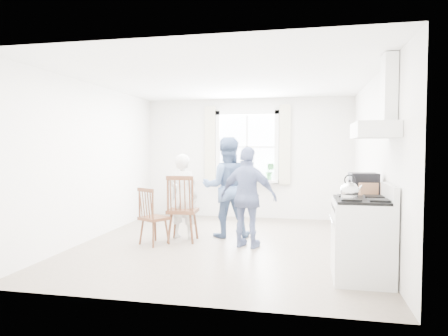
% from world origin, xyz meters
% --- Properties ---
extents(room_shell, '(4.62, 5.12, 2.64)m').
position_xyz_m(room_shell, '(0.00, 0.00, 1.30)').
color(room_shell, gray).
rests_on(room_shell, ground).
extents(window_assembly, '(1.88, 0.24, 1.70)m').
position_xyz_m(window_assembly, '(0.00, 2.45, 1.46)').
color(window_assembly, white).
rests_on(window_assembly, room_shell).
extents(range_hood, '(0.45, 0.76, 0.94)m').
position_xyz_m(range_hood, '(2.07, -1.35, 1.90)').
color(range_hood, white).
rests_on(range_hood, room_shell).
extents(shelf_unit, '(0.40, 0.30, 0.80)m').
position_xyz_m(shelf_unit, '(-1.40, 2.33, 0.40)').
color(shelf_unit, slate).
rests_on(shelf_unit, ground).
extents(gas_stove, '(0.68, 0.76, 1.12)m').
position_xyz_m(gas_stove, '(1.91, -1.35, 0.48)').
color(gas_stove, silver).
rests_on(gas_stove, ground).
extents(kettle, '(0.20, 0.20, 0.29)m').
position_xyz_m(kettle, '(1.75, -1.45, 1.05)').
color(kettle, silver).
rests_on(kettle, gas_stove).
extents(low_cabinet, '(0.50, 0.55, 0.90)m').
position_xyz_m(low_cabinet, '(1.98, -0.65, 0.45)').
color(low_cabinet, white).
rests_on(low_cabinet, ground).
extents(stereo_stack, '(0.37, 0.33, 0.31)m').
position_xyz_m(stereo_stack, '(2.00, -0.72, 1.05)').
color(stereo_stack, black).
rests_on(stereo_stack, low_cabinet).
extents(cardboard_box, '(0.36, 0.30, 0.20)m').
position_xyz_m(cardboard_box, '(2.05, -0.79, 1.00)').
color(cardboard_box, '#A4714F').
rests_on(cardboard_box, low_cabinet).
extents(windsor_chair_a, '(0.50, 0.49, 1.10)m').
position_xyz_m(windsor_chair_a, '(-0.70, -0.04, 0.67)').
color(windsor_chair_a, '#4A2817').
rests_on(windsor_chair_a, ground).
extents(windsor_chair_b, '(0.52, 0.52, 0.92)m').
position_xyz_m(windsor_chair_b, '(-1.14, -0.32, 0.56)').
color(windsor_chair_b, '#4A2817').
rests_on(windsor_chair_b, ground).
extents(person_left, '(0.60, 0.60, 1.44)m').
position_xyz_m(person_left, '(-0.77, 0.25, 0.72)').
color(person_left, silver).
rests_on(person_left, ground).
extents(person_mid, '(1.03, 1.03, 1.72)m').
position_xyz_m(person_mid, '(-0.07, 0.54, 0.86)').
color(person_mid, slate).
rests_on(person_mid, ground).
extents(person_right, '(1.10, 1.10, 1.56)m').
position_xyz_m(person_right, '(0.40, -0.12, 0.78)').
color(person_right, navy).
rests_on(person_right, ground).
extents(potted_plant, '(0.25, 0.25, 0.36)m').
position_xyz_m(potted_plant, '(0.51, 2.36, 1.03)').
color(potted_plant, '#35773D').
rests_on(potted_plant, window_assembly).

